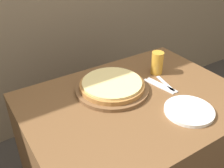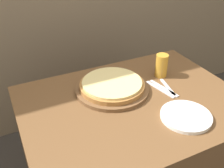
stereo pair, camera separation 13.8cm
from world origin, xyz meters
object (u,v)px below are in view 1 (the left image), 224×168
(spoon, at_px, (165,84))
(beer_glass, at_px, (157,62))
(fork, at_px, (159,86))
(pizza_on_board, at_px, (112,86))
(dinner_knife, at_px, (162,85))
(dinner_plate, at_px, (189,111))

(spoon, bearing_deg, beer_glass, 72.43)
(beer_glass, height_order, spoon, beer_glass)
(fork, distance_m, spoon, 0.05)
(pizza_on_board, xyz_separation_m, dinner_knife, (0.26, -0.11, -0.02))
(fork, height_order, dinner_knife, same)
(dinner_knife, relative_size, spoon, 1.17)
(dinner_plate, relative_size, fork, 1.18)
(dinner_plate, distance_m, fork, 0.25)
(pizza_on_board, bearing_deg, spoon, -20.52)
(beer_glass, height_order, dinner_knife, beer_glass)
(pizza_on_board, distance_m, beer_glass, 0.33)
(pizza_on_board, distance_m, spoon, 0.31)
(pizza_on_board, xyz_separation_m, beer_glass, (0.32, 0.02, 0.05))
(dinner_plate, relative_size, dinner_knife, 1.18)
(dinner_knife, bearing_deg, beer_glass, 62.67)
(pizza_on_board, distance_m, dinner_plate, 0.41)
(dinner_plate, bearing_deg, fork, 83.15)
(fork, xyz_separation_m, dinner_knife, (0.02, 0.00, 0.00))
(pizza_on_board, relative_size, dinner_knife, 1.96)
(beer_glass, height_order, fork, beer_glass)
(pizza_on_board, height_order, dinner_knife, pizza_on_board)
(pizza_on_board, height_order, spoon, pizza_on_board)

